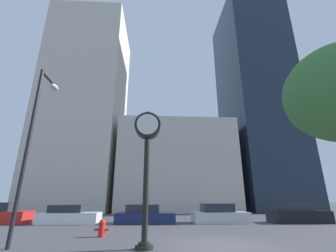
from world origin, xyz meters
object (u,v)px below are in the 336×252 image
street_clock (147,148)px  car_silver (219,215)px  fire_hydrant_near (102,228)px  car_red (0,215)px  street_lamp_left (37,125)px  car_navy (145,215)px  car_white (69,216)px  car_black (297,214)px

street_clock → car_silver: 10.19m
car_silver → fire_hydrant_near: (-6.97, -5.70, -0.18)m
car_red → street_lamp_left: bearing=-54.7°
street_lamp_left → car_silver: bearing=39.4°
car_navy → car_silver: bearing=3.6°
car_red → car_navy: (9.91, -0.15, -0.06)m
car_navy → car_silver: (5.25, 0.04, 0.02)m
car_white → car_navy: 5.17m
car_white → street_lamp_left: bearing=-83.7°
street_clock → fire_hydrant_near: 4.60m
car_white → street_lamp_left: street_lamp_left is taller
car_black → street_lamp_left: street_lamp_left is taller
street_clock → street_lamp_left: street_lamp_left is taller
car_red → car_navy: car_red is taller
car_white → car_black: car_black is taller
street_clock → car_navy: (-0.31, 8.38, -2.96)m
car_silver → car_navy: bearing=179.6°
car_silver → street_lamp_left: bearing=-141.5°
car_white → car_red: bearing=177.0°
street_clock → car_white: size_ratio=1.26×
car_red → car_white: car_red is taller
car_silver → car_black: (5.61, -0.24, 0.01)m
car_navy → car_silver: size_ratio=1.06×
car_white → fire_hydrant_near: (3.44, -5.58, -0.15)m
car_navy → car_black: 10.85m
car_red → street_clock: bearing=-39.9°
car_red → car_black: size_ratio=0.98×
fire_hydrant_near → car_black: bearing=23.5°
street_clock → fire_hydrant_near: street_clock is taller
street_clock → car_white: bearing=123.4°
car_black → fire_hydrant_near: bearing=-155.2°
car_silver → car_black: car_black is taller
car_red → fire_hydrant_near: size_ratio=5.25×
car_silver → car_black: size_ratio=1.00×
car_red → car_white: 4.75m
car_navy → car_black: car_black is taller
fire_hydrant_near → street_lamp_left: bearing=-140.4°
car_silver → car_white: bearing=179.8°
street_clock → car_red: 13.62m
car_white → car_black: (16.02, -0.12, 0.04)m
street_clock → car_red: street_clock is taller
car_red → street_lamp_left: 10.49m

